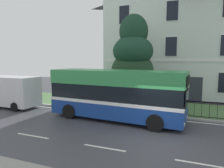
# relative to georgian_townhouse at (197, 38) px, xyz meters

# --- Properties ---
(ground_plane) EXTENTS (60.00, 56.00, 0.18)m
(ground_plane) POSITION_rel_georgian_townhouse_xyz_m (-2.03, -14.59, -6.39)
(ground_plane) COLOR #3D3E45
(georgian_townhouse) EXTENTS (18.81, 10.91, 12.44)m
(georgian_townhouse) POSITION_rel_georgian_townhouse_xyz_m (0.00, 0.00, 0.00)
(georgian_townhouse) COLOR silver
(georgian_townhouse) RESTS_ON ground_plane
(iron_verge_railing) EXTENTS (16.03, 0.04, 0.97)m
(iron_verge_railing) POSITION_rel_georgian_townhouse_xyz_m (0.00, -11.14, -5.75)
(iron_verge_railing) COLOR black
(iron_verge_railing) RESTS_ON ground_plane
(evergreen_tree) EXTENTS (3.81, 3.74, 7.90)m
(evergreen_tree) POSITION_rel_georgian_townhouse_xyz_m (-5.04, -8.63, -3.17)
(evergreen_tree) COLOR #423328
(evergreen_tree) RESTS_ON ground_plane
(single_decker_bus) EXTENTS (8.89, 3.16, 3.23)m
(single_decker_bus) POSITION_rel_georgian_townhouse_xyz_m (-5.01, -13.05, -4.68)
(single_decker_bus) COLOR navy
(single_decker_bus) RESTS_ON ground_plane
(white_panel_van) EXTENTS (5.39, 2.24, 2.53)m
(white_panel_van) POSITION_rel_georgian_townhouse_xyz_m (-14.32, -12.84, -5.07)
(white_panel_van) COLOR silver
(white_panel_van) RESTS_ON ground_plane
(litter_bin) EXTENTS (0.57, 0.57, 1.23)m
(litter_bin) POSITION_rel_georgian_townhouse_xyz_m (-1.03, -10.17, -5.63)
(litter_bin) COLOR #23472D
(litter_bin) RESTS_ON ground_plane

